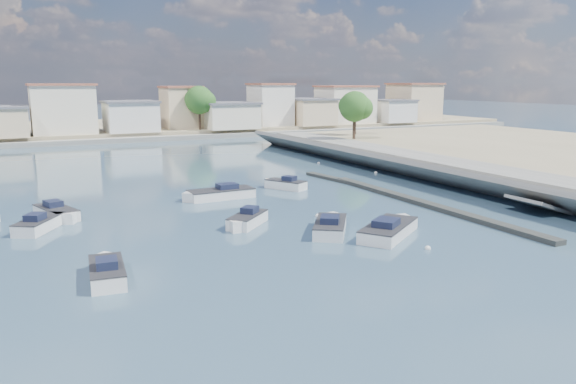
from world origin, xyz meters
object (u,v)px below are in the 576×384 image
object	(u,v)px
motorboat_a	(107,272)
motorboat_h	(390,229)
motorboat_c	(218,195)
motorboat_d	(246,221)
motorboat_b	(331,226)
motorboat_e	(41,224)
motorboat_f	(284,185)
motorboat_g	(58,214)

from	to	relation	value
motorboat_a	motorboat_h	size ratio (longest dim) A/B	0.80
motorboat_c	motorboat_d	bearing A→B (deg)	-97.66
motorboat_c	motorboat_h	distance (m)	17.48
motorboat_d	motorboat_b	bearing A→B (deg)	-40.78
motorboat_e	motorboat_h	distance (m)	23.94
motorboat_a	motorboat_f	size ratio (longest dim) A/B	1.16
motorboat_h	motorboat_e	bearing A→B (deg)	150.37
motorboat_d	motorboat_h	xyz separation A→B (m)	(7.73, -6.38, 0.00)
motorboat_c	motorboat_g	xyz separation A→B (m)	(-13.12, -1.62, 0.00)
motorboat_a	motorboat_f	distance (m)	26.57
motorboat_e	motorboat_f	distance (m)	22.51
motorboat_b	motorboat_f	distance (m)	16.06
motorboat_c	motorboat_f	xyz separation A→B (m)	(7.24, 1.74, -0.00)
motorboat_f	motorboat_d	bearing A→B (deg)	-126.41
motorboat_d	motorboat_h	world-z (taller)	same
motorboat_e	motorboat_g	distance (m)	3.09
motorboat_e	motorboat_c	bearing A→B (deg)	17.08
motorboat_g	motorboat_h	size ratio (longest dim) A/B	0.85
motorboat_b	motorboat_d	distance (m)	6.03
motorboat_e	motorboat_g	world-z (taller)	same
motorboat_a	motorboat_b	size ratio (longest dim) A/B	0.95
motorboat_d	motorboat_f	xyz separation A→B (m)	(8.57, 11.62, 0.00)
motorboat_f	motorboat_g	distance (m)	20.64
motorboat_e	motorboat_f	xyz separation A→B (m)	(21.65, 6.16, -0.00)
motorboat_d	motorboat_g	xyz separation A→B (m)	(-11.79, 8.26, 0.00)
motorboat_e	motorboat_f	world-z (taller)	same
motorboat_c	motorboat_h	bearing A→B (deg)	-68.53
motorboat_c	motorboat_d	xyz separation A→B (m)	(-1.33, -9.88, -0.00)
motorboat_d	motorboat_e	distance (m)	14.18
motorboat_c	motorboat_d	size ratio (longest dim) A/B	1.64
motorboat_d	motorboat_f	distance (m)	14.44
motorboat_c	motorboat_a	bearing A→B (deg)	-125.37
motorboat_a	motorboat_h	world-z (taller)	same
motorboat_f	motorboat_g	xyz separation A→B (m)	(-20.36, -3.35, 0.00)
motorboat_c	motorboat_e	bearing A→B (deg)	-162.92
motorboat_a	motorboat_b	distance (m)	15.38
motorboat_g	motorboat_h	world-z (taller)	same
motorboat_a	motorboat_e	size ratio (longest dim) A/B	1.07
motorboat_a	motorboat_g	world-z (taller)	same
motorboat_c	motorboat_f	world-z (taller)	same
motorboat_b	motorboat_f	world-z (taller)	same
motorboat_a	motorboat_c	xyz separation A→B (m)	(11.87, 16.72, 0.00)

